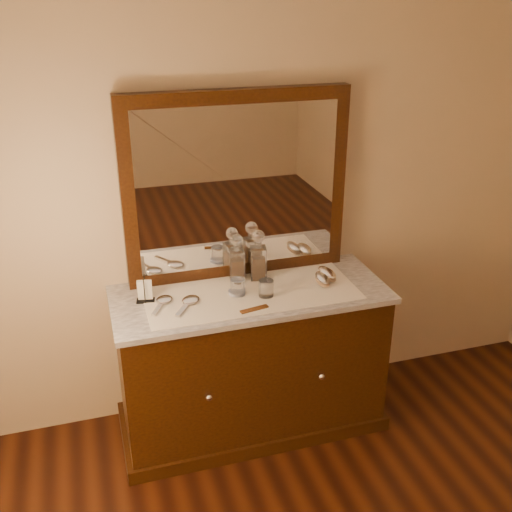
# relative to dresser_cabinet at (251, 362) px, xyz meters

# --- Properties ---
(dresser_cabinet) EXTENTS (1.40, 0.55, 0.82)m
(dresser_cabinet) POSITION_rel_dresser_cabinet_xyz_m (0.00, 0.00, 0.00)
(dresser_cabinet) COLOR black
(dresser_cabinet) RESTS_ON floor
(dresser_plinth) EXTENTS (1.46, 0.59, 0.08)m
(dresser_plinth) POSITION_rel_dresser_cabinet_xyz_m (0.00, 0.00, -0.37)
(dresser_plinth) COLOR black
(dresser_plinth) RESTS_ON floor
(knob_left) EXTENTS (0.04, 0.04, 0.04)m
(knob_left) POSITION_rel_dresser_cabinet_xyz_m (-0.30, -0.28, 0.04)
(knob_left) COLOR silver
(knob_left) RESTS_ON dresser_cabinet
(knob_right) EXTENTS (0.04, 0.04, 0.04)m
(knob_right) POSITION_rel_dresser_cabinet_xyz_m (0.30, -0.28, 0.04)
(knob_right) COLOR silver
(knob_right) RESTS_ON dresser_cabinet
(marble_top) EXTENTS (1.44, 0.59, 0.03)m
(marble_top) POSITION_rel_dresser_cabinet_xyz_m (0.00, 0.00, 0.42)
(marble_top) COLOR white
(marble_top) RESTS_ON dresser_cabinet
(mirror_frame) EXTENTS (1.20, 0.08, 1.00)m
(mirror_frame) POSITION_rel_dresser_cabinet_xyz_m (0.00, 0.25, 0.94)
(mirror_frame) COLOR black
(mirror_frame) RESTS_ON marble_top
(mirror_glass) EXTENTS (1.06, 0.01, 0.86)m
(mirror_glass) POSITION_rel_dresser_cabinet_xyz_m (0.00, 0.21, 0.94)
(mirror_glass) COLOR white
(mirror_glass) RESTS_ON marble_top
(lace_runner) EXTENTS (1.10, 0.45, 0.00)m
(lace_runner) POSITION_rel_dresser_cabinet_xyz_m (0.00, -0.02, 0.44)
(lace_runner) COLOR white
(lace_runner) RESTS_ON marble_top
(pin_dish) EXTENTS (0.10, 0.10, 0.02)m
(pin_dish) POSITION_rel_dresser_cabinet_xyz_m (-0.07, -0.00, 0.45)
(pin_dish) COLOR white
(pin_dish) RESTS_ON lace_runner
(comb) EXTENTS (0.15, 0.05, 0.01)m
(comb) POSITION_rel_dresser_cabinet_xyz_m (-0.04, -0.19, 0.45)
(comb) COLOR brown
(comb) RESTS_ON lace_runner
(napkin_rack) EXTENTS (0.10, 0.07, 0.14)m
(napkin_rack) POSITION_rel_dresser_cabinet_xyz_m (-0.54, 0.06, 0.49)
(napkin_rack) COLOR black
(napkin_rack) RESTS_ON marble_top
(decanter_left) EXTENTS (0.09, 0.09, 0.26)m
(decanter_left) POSITION_rel_dresser_cabinet_xyz_m (-0.03, 0.16, 0.55)
(decanter_left) COLOR #9A5316
(decanter_left) RESTS_ON lace_runner
(decanter_right) EXTENTS (0.10, 0.10, 0.28)m
(decanter_right) POSITION_rel_dresser_cabinet_xyz_m (0.09, 0.14, 0.55)
(decanter_right) COLOR #9A5316
(decanter_right) RESTS_ON lace_runner
(brush_near) EXTENTS (0.08, 0.16, 0.04)m
(brush_near) POSITION_rel_dresser_cabinet_xyz_m (0.40, -0.02, 0.46)
(brush_near) COLOR #97785D
(brush_near) RESTS_ON lace_runner
(brush_far) EXTENTS (0.08, 0.17, 0.04)m
(brush_far) POSITION_rel_dresser_cabinet_xyz_m (0.45, 0.03, 0.47)
(brush_far) COLOR #97785D
(brush_far) RESTS_ON lace_runner
(hand_mirror_outer) EXTENTS (0.14, 0.21, 0.02)m
(hand_mirror_outer) POSITION_rel_dresser_cabinet_xyz_m (-0.46, 0.01, 0.45)
(hand_mirror_outer) COLOR silver
(hand_mirror_outer) RESTS_ON lace_runner
(hand_mirror_inner) EXTENTS (0.17, 0.21, 0.02)m
(hand_mirror_inner) POSITION_rel_dresser_cabinet_xyz_m (-0.33, -0.03, 0.45)
(hand_mirror_inner) COLOR silver
(hand_mirror_inner) RESTS_ON lace_runner
(tumblers) EXTENTS (0.21, 0.13, 0.09)m
(tumblers) POSITION_rel_dresser_cabinet_xyz_m (-0.00, -0.04, 0.49)
(tumblers) COLOR white
(tumblers) RESTS_ON lace_runner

